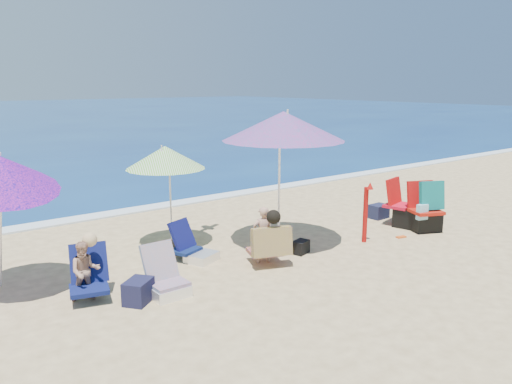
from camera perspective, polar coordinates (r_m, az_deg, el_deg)
ground at (r=8.35m, az=5.87°, el=-8.29°), size 120.00×120.00×0.00m
foam at (r=12.39m, az=-10.47°, el=-1.52°), size 120.00×0.50×0.04m
umbrella_turquoise at (r=8.90m, az=3.09°, el=7.39°), size 2.63×2.63×2.47m
umbrella_striped at (r=9.07m, az=-10.13°, el=3.84°), size 1.76×1.76×1.86m
umbrella_blue at (r=7.62m, az=-26.76°, el=2.02°), size 1.82×1.87×2.12m
furled_umbrella at (r=9.56m, az=12.26°, el=-1.90°), size 0.16×0.22×1.15m
chair_navy at (r=8.60m, az=-7.01°, el=-6.48°), size 0.75×0.83×0.65m
chair_rainbow at (r=7.31m, az=-10.03°, el=-9.91°), size 0.51×0.63×0.70m
camp_chair_left at (r=10.94m, az=16.39°, el=-2.19°), size 0.71×0.80×0.97m
camp_chair_right at (r=10.68m, az=18.45°, el=-2.20°), size 0.80×0.78×1.03m
person_center at (r=8.25m, az=1.22°, el=-5.10°), size 0.73×0.79×0.95m
person_left at (r=7.34m, az=-18.50°, el=-8.30°), size 0.69×0.76×0.93m
bag_navy_a at (r=7.15m, az=-13.06°, el=-10.80°), size 0.50×0.48×0.32m
bag_black_a at (r=9.01m, az=-8.55°, el=-6.05°), size 0.31×0.23×0.23m
bag_navy_b at (r=11.45m, az=13.59°, el=-2.12°), size 0.41×0.31×0.30m
bag_black_b at (r=8.91m, az=5.04°, el=-6.17°), size 0.35×0.28×0.23m
orange_item at (r=10.16m, az=15.96°, el=-4.87°), size 0.21×0.13×0.03m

